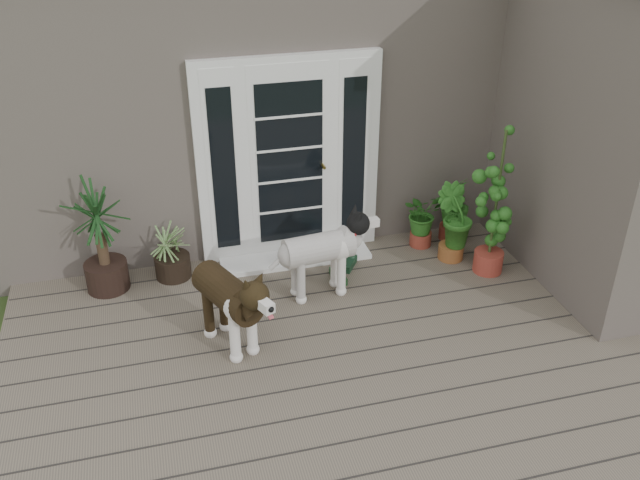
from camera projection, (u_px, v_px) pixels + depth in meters
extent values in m
cube|color=#6B5B4C|center=(373.00, 381.00, 5.77)|extent=(6.20, 4.60, 0.12)
cube|color=#665E54|center=(268.00, 71.00, 8.61)|extent=(7.40, 4.00, 3.10)
cube|color=#665E54|center=(627.00, 136.00, 6.62)|extent=(1.60, 2.40, 3.10)
cube|color=white|center=(289.00, 160.00, 7.02)|extent=(1.90, 0.14, 2.15)
cube|color=white|center=(295.00, 257.00, 7.37)|extent=(1.60, 0.40, 0.05)
imported|color=#18561A|center=(422.00, 223.00, 7.52)|extent=(0.55, 0.55, 0.55)
imported|color=#17511B|center=(453.00, 232.00, 7.25)|extent=(0.59, 0.59, 0.63)
imported|color=#1F601B|center=(454.00, 215.00, 7.64)|extent=(0.54, 0.54, 0.59)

